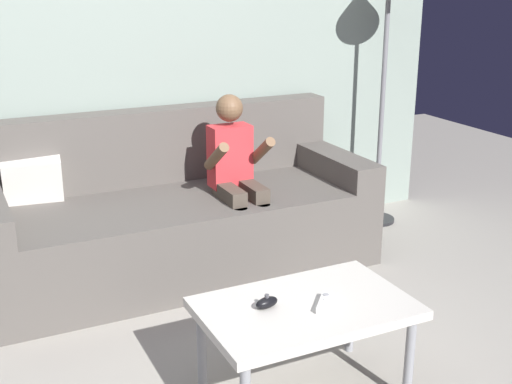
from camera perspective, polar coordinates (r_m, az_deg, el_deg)
The scene contains 6 objects.
wall_back at distance 3.69m, azimuth -12.81°, elevation 13.50°, with size 4.14×0.05×2.50m, color gray.
couch at distance 3.58m, azimuth -6.98°, elevation -2.16°, with size 2.04×0.80×0.82m.
person_seated_on_couch at distance 3.44m, azimuth -1.65°, elevation 1.57°, with size 0.30×0.37×0.94m.
coffee_table at distance 2.47m, azimuth 4.24°, elevation -10.34°, with size 0.76×0.49×0.38m.
game_remote_white_near_edge at distance 2.44m, azimuth 5.84°, elevation -9.38°, with size 0.12×0.13×0.03m.
nunchuk_black at distance 2.41m, azimuth 0.92°, elevation -9.40°, with size 0.10×0.06×0.05m.
Camera 1 is at (-0.85, -1.76, 1.52)m, focal length 46.92 mm.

